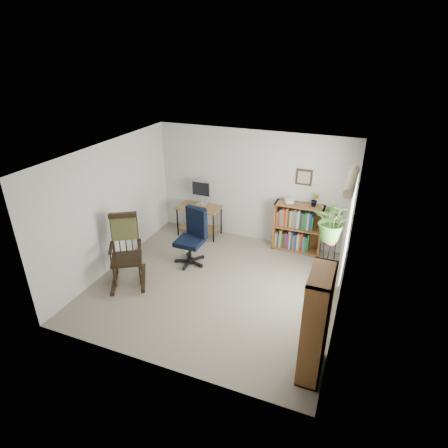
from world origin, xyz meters
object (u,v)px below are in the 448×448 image
at_px(rocking_chair, 126,250).
at_px(tall_bookshelf, 316,325).
at_px(low_bookshelf, 298,228).
at_px(office_chair, 189,238).
at_px(desk, 199,221).

relative_size(rocking_chair, tall_bookshelf, 0.84).
bearing_deg(rocking_chair, tall_bookshelf, -46.08).
bearing_deg(low_bookshelf, tall_bookshelf, -74.72).
height_order(low_bookshelf, tall_bookshelf, tall_bookshelf).
distance_m(rocking_chair, low_bookshelf, 3.45).
bearing_deg(rocking_chair, office_chair, 19.90).
relative_size(office_chair, low_bookshelf, 1.09).
bearing_deg(office_chair, low_bookshelf, 51.49).
relative_size(desk, low_bookshelf, 0.92).
relative_size(office_chair, tall_bookshelf, 0.73).
distance_m(desk, rocking_chair, 2.22).
bearing_deg(tall_bookshelf, desk, 135.25).
bearing_deg(tall_bookshelf, low_bookshelf, 105.28).
height_order(office_chair, rocking_chair, rocking_chair).
xyz_separation_m(office_chair, rocking_chair, (-0.76, -0.98, 0.08)).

